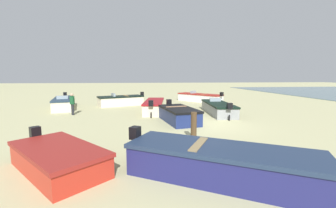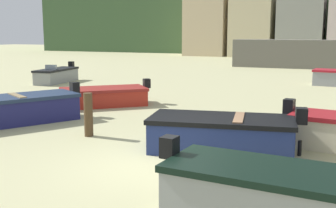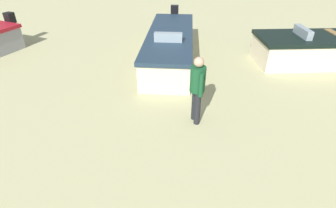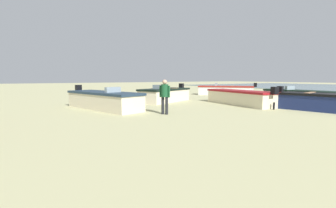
% 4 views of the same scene
% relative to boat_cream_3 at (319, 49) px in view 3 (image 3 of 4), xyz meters
% --- Properties ---
extents(boat_cream_3, '(3.19, 4.58, 1.27)m').
position_rel_boat_cream_3_xyz_m(boat_cream_3, '(0.00, 0.00, 0.00)').
color(boat_cream_3, beige).
rests_on(boat_cream_3, ground).
extents(boat_cream_5, '(5.57, 2.88, 1.27)m').
position_rel_boat_cream_3_xyz_m(boat_cream_5, '(-1.40, 4.89, -0.00)').
color(boat_cream_5, beige).
rests_on(boat_cream_5, ground).
extents(beach_walker_foreground, '(0.49, 0.47, 1.62)m').
position_rel_boat_cream_3_xyz_m(beach_walker_foreground, '(-4.80, 3.06, 0.46)').
color(beach_walker_foreground, black).
rests_on(beach_walker_foreground, ground).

